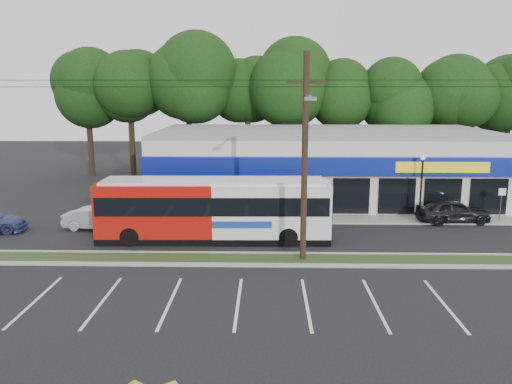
{
  "coord_description": "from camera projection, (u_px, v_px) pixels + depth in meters",
  "views": [
    {
      "loc": [
        1.21,
        -22.42,
        8.22
      ],
      "look_at": [
        0.61,
        5.0,
        2.64
      ],
      "focal_mm": 35.0,
      "sensor_mm": 36.0,
      "label": 1
    }
  ],
  "objects": [
    {
      "name": "pedestrian_a",
      "position": [
        315.0,
        210.0,
        31.71
      ],
      "size": [
        0.56,
        0.37,
        1.53
      ],
      "primitive_type": "imported",
      "rotation": [
        0.0,
        0.0,
        3.14
      ],
      "color": "silver",
      "rests_on": "ground"
    },
    {
      "name": "curb_north",
      "position": [
        243.0,
        254.0,
        25.43
      ],
      "size": [
        40.0,
        0.25,
        0.14
      ],
      "primitive_type": "cube",
      "color": "#9E9E93",
      "rests_on": "ground"
    },
    {
      "name": "sidewalk",
      "position": [
        325.0,
        219.0,
        32.33
      ],
      "size": [
        32.0,
        2.2,
        0.1
      ],
      "primitive_type": "cube",
      "color": "#9E9E93",
      "rests_on": "ground"
    },
    {
      "name": "strip_mall",
      "position": [
        322.0,
        164.0,
        38.58
      ],
      "size": [
        25.0,
        12.55,
        5.3
      ],
      "color": "beige",
      "rests_on": "ground"
    },
    {
      "name": "lamp_post",
      "position": [
        422.0,
        180.0,
        31.48
      ],
      "size": [
        0.3,
        0.3,
        4.25
      ],
      "color": "black",
      "rests_on": "ground"
    },
    {
      "name": "grass_strip",
      "position": [
        242.0,
        259.0,
        24.6
      ],
      "size": [
        40.0,
        1.6,
        0.12
      ],
      "primitive_type": "cube",
      "color": "#273817",
      "rests_on": "ground"
    },
    {
      "name": "car_silver",
      "position": [
        98.0,
        218.0,
        30.08
      ],
      "size": [
        4.12,
        1.72,
        1.32
      ],
      "primitive_type": "imported",
      "rotation": [
        0.0,
        0.0,
        1.49
      ],
      "color": "#A8A9B0",
      "rests_on": "ground"
    },
    {
      "name": "curb_south",
      "position": [
        241.0,
        265.0,
        23.76
      ],
      "size": [
        40.0,
        0.25,
        0.14
      ],
      "primitive_type": "cube",
      "color": "#9E9E93",
      "rests_on": "ground"
    },
    {
      "name": "tree_line",
      "position": [
        296.0,
        89.0,
        47.34
      ],
      "size": [
        46.76,
        6.76,
        11.83
      ],
      "color": "black",
      "rests_on": "ground"
    },
    {
      "name": "ground",
      "position": [
        241.0,
        267.0,
        23.63
      ],
      "size": [
        120.0,
        120.0,
        0.0
      ],
      "primitive_type": "plane",
      "color": "black",
      "rests_on": "ground"
    },
    {
      "name": "utility_pole",
      "position": [
        301.0,
        152.0,
        23.4
      ],
      "size": [
        50.0,
        2.77,
        10.0
      ],
      "color": "black",
      "rests_on": "ground"
    },
    {
      "name": "sign_post",
      "position": [
        501.0,
        199.0,
        31.38
      ],
      "size": [
        0.45,
        0.1,
        2.23
      ],
      "color": "#59595E",
      "rests_on": "ground"
    },
    {
      "name": "metrobus",
      "position": [
        214.0,
        208.0,
        27.71
      ],
      "size": [
        12.85,
        2.94,
        3.44
      ],
      "rotation": [
        0.0,
        0.0,
        0.02
      ],
      "color": "#A7140C",
      "rests_on": "ground"
    },
    {
      "name": "pedestrian_b",
      "position": [
        286.0,
        210.0,
        31.75
      ],
      "size": [
        0.83,
        0.69,
        1.54
      ],
      "primitive_type": "imported",
      "rotation": [
        0.0,
        0.0,
        2.99
      ],
      "color": "beige",
      "rests_on": "ground"
    },
    {
      "name": "car_dark",
      "position": [
        453.0,
        211.0,
        31.52
      ],
      "size": [
        4.65,
        2.21,
        1.53
      ],
      "primitive_type": "imported",
      "rotation": [
        0.0,
        0.0,
        1.66
      ],
      "color": "black",
      "rests_on": "ground"
    }
  ]
}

